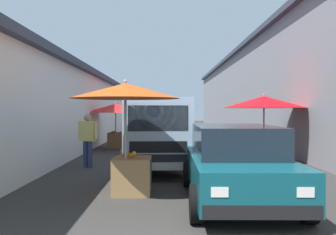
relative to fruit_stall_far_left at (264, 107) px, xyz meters
name	(u,v)px	position (x,y,z in m)	size (l,w,h in m)	color
ground	(180,149)	(3.81, 2.71, -1.85)	(90.00, 90.00, 0.00)	#33302D
building_left_whitewash	(33,110)	(6.06, 10.16, -0.07)	(49.80, 7.50, 3.56)	silver
building_right_concrete	(323,89)	(6.06, -4.74, 0.99)	(49.80, 7.50, 5.68)	gray
fruit_stall_far_left	(264,107)	(0.00, 0.00, 0.00)	(2.82, 2.82, 2.32)	#9E9EA3
fruit_stall_mid_lane	(127,112)	(-4.81, 4.16, -0.13)	(2.24, 2.24, 2.38)	#9E9EA3
fruit_stall_far_right	(116,112)	(4.28, 5.67, -0.18)	(2.88, 2.88, 2.14)	#9E9EA3
hatchback_car	(236,163)	(-5.33, 2.02, -1.12)	(3.93, 1.97, 1.45)	#0F4C56
delivery_truck	(158,135)	(-2.09, 3.60, -0.81)	(4.98, 2.10, 2.08)	black
vendor_by_crates	(88,136)	(-1.27, 5.76, -0.90)	(0.35, 0.62, 1.64)	navy
parked_scooter	(138,141)	(2.84, 4.53, -1.41)	(1.69, 0.34, 1.14)	black
plastic_stool	(251,146)	(2.08, -0.05, -1.53)	(0.30, 0.30, 0.43)	#194CB2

